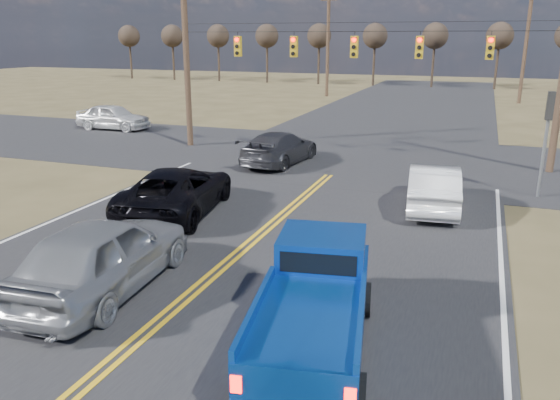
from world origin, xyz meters
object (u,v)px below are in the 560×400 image
(silver_suv, at_px, (103,254))
(dgrey_car_queue, at_px, (280,148))
(white_car_queue, at_px, (433,187))
(black_suv, at_px, (177,190))
(pickup_truck, at_px, (315,304))
(cross_car_west, at_px, (113,117))

(silver_suv, bearing_deg, dgrey_car_queue, -90.76)
(silver_suv, height_order, white_car_queue, silver_suv)
(black_suv, height_order, dgrey_car_queue, black_suv)
(black_suv, bearing_deg, pickup_truck, 126.89)
(silver_suv, height_order, cross_car_west, silver_suv)
(dgrey_car_queue, relative_size, cross_car_west, 1.08)
(pickup_truck, height_order, black_suv, pickup_truck)
(white_car_queue, bearing_deg, cross_car_west, -32.03)
(silver_suv, distance_m, dgrey_car_queue, 14.12)
(white_car_queue, relative_size, dgrey_car_queue, 0.91)
(pickup_truck, relative_size, dgrey_car_queue, 1.03)
(white_car_queue, relative_size, cross_car_west, 0.99)
(pickup_truck, bearing_deg, white_car_queue, 72.83)
(pickup_truck, height_order, white_car_queue, pickup_truck)
(pickup_truck, distance_m, dgrey_car_queue, 16.03)
(silver_suv, bearing_deg, white_car_queue, -129.63)
(cross_car_west, bearing_deg, black_suv, -137.41)
(pickup_truck, distance_m, silver_suv, 5.38)
(pickup_truck, relative_size, black_suv, 0.95)
(white_car_queue, bearing_deg, dgrey_car_queue, -38.52)
(pickup_truck, bearing_deg, black_suv, 126.26)
(pickup_truck, distance_m, white_car_queue, 10.06)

